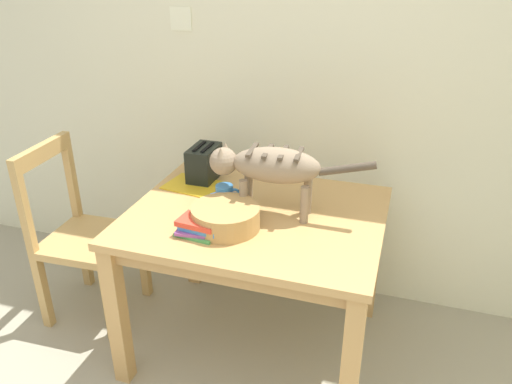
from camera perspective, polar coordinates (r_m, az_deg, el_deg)
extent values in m
cube|color=#EBE7C7|center=(2.60, 5.97, 13.97)|extent=(4.47, 0.10, 2.50)
cube|color=white|center=(2.73, -8.49, 18.81)|extent=(0.12, 0.01, 0.12)
cube|color=tan|center=(2.22, 0.00, -2.74)|extent=(1.10, 0.89, 0.03)
cube|color=tan|center=(2.24, 0.00, -3.92)|extent=(1.02, 0.81, 0.07)
cube|color=tan|center=(2.31, -15.40, -13.37)|extent=(0.07, 0.07, 0.70)
cube|color=tan|center=(2.04, 10.63, -19.07)|extent=(0.07, 0.07, 0.70)
cube|color=tan|center=(2.88, -7.11, -4.11)|extent=(0.07, 0.07, 0.70)
cube|color=tan|center=(2.67, 13.05, -7.29)|extent=(0.07, 0.07, 0.70)
ellipsoid|color=gray|center=(2.10, 2.30, 3.04)|extent=(0.39, 0.18, 0.15)
cube|color=#4E4235|center=(2.06, 4.89, 4.29)|extent=(0.03, 0.15, 0.01)
cube|color=#4E4235|center=(2.07, 3.09, 4.46)|extent=(0.03, 0.15, 0.01)
cube|color=#4E4235|center=(2.09, 1.32, 4.63)|extent=(0.03, 0.15, 0.01)
cube|color=#4E4235|center=(2.10, -0.44, 4.79)|extent=(0.03, 0.15, 0.01)
cylinder|color=gray|center=(2.15, -1.44, -0.67)|extent=(0.04, 0.04, 0.17)
cylinder|color=gray|center=(2.23, -0.84, 0.30)|extent=(0.04, 0.04, 0.17)
cylinder|color=gray|center=(2.10, 5.49, -1.45)|extent=(0.04, 0.04, 0.17)
cylinder|color=gray|center=(2.18, 5.86, -0.43)|extent=(0.04, 0.04, 0.17)
sphere|color=gray|center=(2.16, -3.70, 3.47)|extent=(0.12, 0.12, 0.12)
cone|color=gray|center=(2.11, -4.01, 4.43)|extent=(0.04, 0.04, 0.05)
cone|color=gray|center=(2.17, -3.47, 5.05)|extent=(0.04, 0.04, 0.05)
cylinder|color=#4E4235|center=(2.06, 10.29, 2.61)|extent=(0.23, 0.05, 0.09)
cylinder|color=#245DB3|center=(2.24, -3.55, -1.41)|extent=(0.20, 0.20, 0.03)
cylinder|color=#3577BC|center=(2.22, -3.59, -0.14)|extent=(0.08, 0.08, 0.08)
torus|color=#3577BC|center=(2.20, -2.36, -0.23)|extent=(0.05, 0.01, 0.05)
cube|color=gold|center=(2.47, -7.03, 0.75)|extent=(0.29, 0.24, 0.01)
cube|color=#4BA456|center=(2.06, -6.59, -4.60)|extent=(0.18, 0.13, 0.01)
cube|color=#914B9C|center=(2.05, -6.54, -4.28)|extent=(0.18, 0.13, 0.01)
cube|color=#4188D0|center=(2.04, -6.10, -3.85)|extent=(0.18, 0.13, 0.02)
cube|color=#E2412D|center=(2.03, -6.45, -3.35)|extent=(0.18, 0.13, 0.02)
cylinder|color=tan|center=(2.07, -3.45, -2.88)|extent=(0.28, 0.28, 0.10)
cylinder|color=brown|center=(2.07, -3.46, -2.76)|extent=(0.23, 0.23, 0.08)
cube|color=black|center=(2.51, -5.88, 3.24)|extent=(0.12, 0.20, 0.17)
cube|color=black|center=(2.49, -6.44, 5.17)|extent=(0.02, 0.14, 0.01)
cube|color=black|center=(2.47, -5.50, 5.07)|extent=(0.02, 0.14, 0.01)
cube|color=tan|center=(2.72, -18.26, -5.21)|extent=(0.44, 0.44, 0.04)
cube|color=tan|center=(2.64, -23.11, 4.10)|extent=(0.06, 0.42, 0.08)
cube|color=tan|center=(2.85, -20.19, 1.77)|extent=(0.04, 0.04, 0.48)
cube|color=tan|center=(2.58, -24.81, -1.57)|extent=(0.04, 0.04, 0.48)
cube|color=tan|center=(2.89, -12.50, -7.84)|extent=(0.04, 0.04, 0.41)
cube|color=tan|center=(2.63, -16.24, -12.11)|extent=(0.04, 0.04, 0.41)
cube|color=tan|center=(3.07, -18.81, -6.57)|extent=(0.04, 0.04, 0.41)
cube|color=tan|center=(2.82, -22.93, -10.38)|extent=(0.04, 0.04, 0.41)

